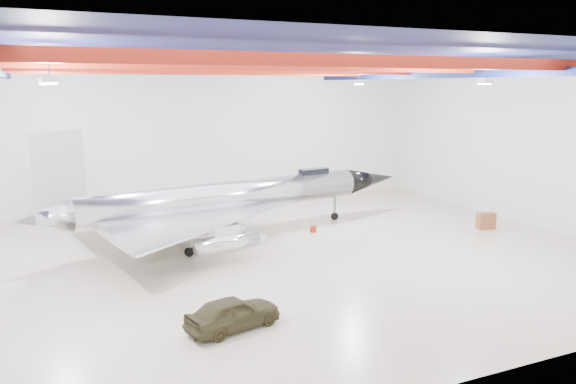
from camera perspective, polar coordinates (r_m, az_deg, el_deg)
name	(u,v)px	position (r m, az deg, el deg)	size (l,w,h in m)	color
floor	(256,259)	(31.36, -3.28, -6.83)	(40.00, 40.00, 0.00)	beige
wall_back	(186,137)	(44.42, -10.31, 5.47)	(40.00, 40.00, 0.00)	silver
wall_right	(530,145)	(41.62, 23.39, 4.41)	(30.00, 30.00, 0.00)	silver
ceiling	(254,55)	(29.93, -3.51, 13.68)	(40.00, 40.00, 0.00)	#0A0F38
ceiling_structure	(254,69)	(29.90, -3.49, 12.38)	(39.50, 29.50, 1.08)	maroon
jet_aircraft	(228,201)	(35.30, -6.13, -0.90)	(26.36, 17.38, 7.21)	silver
jeep	(233,313)	(22.71, -5.61, -12.12)	(1.57, 3.89, 1.33)	#39331C
desk	(486,221)	(39.93, 19.47, -2.78)	(1.19, 0.59, 1.09)	brown
crate_ply	(182,241)	(34.69, -10.71, -4.96)	(0.52, 0.41, 0.36)	olive
toolbox_red	(223,227)	(37.77, -6.59, -3.55)	(0.50, 0.40, 0.35)	maroon
parts_bin	(225,226)	(37.72, -6.39, -3.48)	(0.66, 0.53, 0.46)	olive
crate_small	(123,245)	(34.95, -16.39, -5.20)	(0.35, 0.28, 0.24)	#59595B
tool_chest	(313,229)	(36.96, 2.59, -3.77)	(0.44, 0.44, 0.40)	maroon
oil_barrel	(204,239)	(34.97, -8.52, -4.76)	(0.51, 0.41, 0.36)	olive
spares_box	(207,216)	(41.19, -8.24, -2.38)	(0.39, 0.39, 0.35)	#59595B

